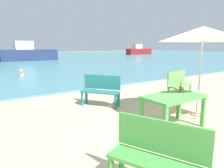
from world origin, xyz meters
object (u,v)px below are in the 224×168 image
bench_teal_center (101,89)px  swimmer_person (21,74)px  picnic_table_green (174,100)px  boat_tanker (29,54)px  beer_bottle_amber (181,89)px  bench_green_left (178,83)px  boat_cargo_ship (139,51)px  bench_green_right (158,154)px  side_table_wood (198,102)px  patio_umbrella (203,34)px

bench_teal_center → swimmer_person: (-0.93, 7.57, -0.30)m
picnic_table_green → boat_tanker: (2.02, 23.40, 0.27)m
beer_bottle_amber → bench_green_left: (2.08, 1.68, -0.31)m
bench_green_left → boat_tanker: (-0.39, 21.63, 0.37)m
boat_cargo_ship → boat_tanker: bearing=-165.1°
bench_green_right → boat_tanker: boat_tanker is taller
bench_green_left → boat_cargo_ship: bearing=51.0°
bench_teal_center → boat_tanker: bearing=83.3°
swimmer_person → boat_cargo_ship: 32.71m
boat_tanker → beer_bottle_amber: bearing=-94.1°
swimmer_person → boat_tanker: boat_tanker is taller
picnic_table_green → beer_bottle_amber: 0.41m
picnic_table_green → side_table_wood: picnic_table_green is taller
patio_umbrella → bench_green_left: 2.78m
bench_green_right → boat_cargo_ship: (26.78, 30.81, 0.27)m
beer_bottle_amber → swimmer_person: beer_bottle_amber is taller
bench_teal_center → boat_cargo_ship: boat_cargo_ship is taller
bench_green_right → picnic_table_green: bearing=34.9°
bench_teal_center → swimmer_person: size_ratio=2.87×
bench_teal_center → bench_green_left: 2.92m
beer_bottle_amber → bench_green_right: beer_bottle_amber is taller
patio_umbrella → swimmer_person: patio_umbrella is taller
picnic_table_green → boat_cargo_ship: bearing=49.8°
patio_umbrella → beer_bottle_amber: bearing=172.5°
bench_teal_center → swimmer_person: bench_teal_center is taller
side_table_wood → picnic_table_green: bearing=-170.5°
side_table_wood → boat_cargo_ship: bearing=51.1°
beer_bottle_amber → picnic_table_green: bearing=-164.6°
picnic_table_green → bench_teal_center: size_ratio=1.19×
patio_umbrella → bench_green_right: bearing=-154.9°
picnic_table_green → swimmer_person: 10.12m
bench_green_right → swimmer_person: bearing=87.4°
beer_bottle_amber → boat_cargo_ship: bearing=50.1°
bench_green_left → bench_green_right: 5.28m
bench_teal_center → bench_green_left: bearing=-13.4°
side_table_wood → bench_teal_center: bench_teal_center is taller
bench_teal_center → boat_cargo_ship: size_ratio=0.21×
picnic_table_green → beer_bottle_amber: (0.34, 0.09, 0.20)m
bench_green_left → swimmer_person: bench_green_left is taller
side_table_wood → boat_tanker: bearing=88.1°
swimmer_person → boat_tanker: size_ratio=0.06×
side_table_wood → boat_tanker: size_ratio=0.08×
bench_green_left → bench_teal_center: bearing=166.6°
beer_bottle_amber → side_table_wood: (0.92, 0.12, -0.50)m
side_table_wood → boat_tanker: (0.76, 23.19, 0.56)m
patio_umbrella → side_table_wood: (0.32, 0.20, -1.76)m
beer_bottle_amber → boat_cargo_ship: size_ratio=0.05×
picnic_table_green → bench_green_left: 3.00m
beer_bottle_amber → side_table_wood: beer_bottle_amber is taller
picnic_table_green → boat_cargo_ship: size_ratio=0.25×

